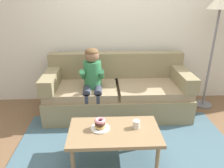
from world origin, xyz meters
TOP-DOWN VIEW (x-y plane):
  - ground at (0.00, 0.00)m, footprint 10.00×10.00m
  - wall_back at (0.00, 1.40)m, footprint 8.00×0.10m
  - area_rug at (0.00, -0.25)m, footprint 2.74×1.91m
  - couch at (-0.04, 0.85)m, footprint 2.22×0.90m
  - coffee_table at (-0.15, -0.33)m, footprint 0.99×0.57m
  - person_child at (-0.42, 0.64)m, footprint 0.34×0.58m
  - plate at (-0.31, -0.29)m, footprint 0.21×0.21m
  - donut at (-0.31, -0.29)m, footprint 0.17×0.17m
  - donut_second at (-0.31, -0.29)m, footprint 0.16×0.16m
  - donut_third at (-0.31, -0.29)m, footprint 0.16×0.16m
  - mug at (0.09, -0.29)m, footprint 0.08×0.08m
  - toy_controller at (0.31, 0.04)m, footprint 0.23×0.09m
  - floor_lamp at (1.48, 0.98)m, footprint 0.38×0.38m

SIDE VIEW (x-z plane):
  - ground at x=0.00m, z-range 0.00..0.00m
  - area_rug at x=0.00m, z-range 0.00..0.01m
  - toy_controller at x=0.31m, z-range 0.00..0.05m
  - couch at x=-0.04m, z-range -0.12..0.80m
  - coffee_table at x=-0.15m, z-range 0.17..0.59m
  - plate at x=-0.31m, z-range 0.43..0.44m
  - donut at x=-0.31m, z-range 0.44..0.48m
  - mug at x=0.09m, z-range 0.43..0.52m
  - donut_second at x=-0.31m, z-range 0.48..0.51m
  - donut_third at x=-0.31m, z-range 0.51..0.55m
  - person_child at x=-0.42m, z-range 0.12..1.22m
  - wall_back at x=0.00m, z-range 0.00..2.80m
  - floor_lamp at x=1.48m, z-range 0.65..2.51m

